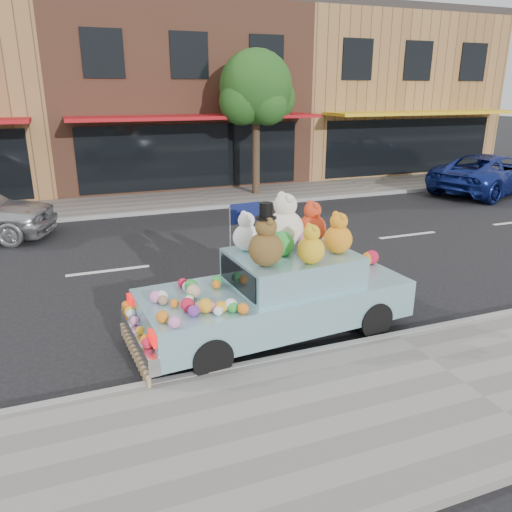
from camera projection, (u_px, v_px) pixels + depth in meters
name	position (u px, v px, depth m)	size (l,w,h in m)	color
ground	(274.00, 251.00, 12.42)	(120.00, 120.00, 0.00)	black
near_sidewalk	(464.00, 387.00, 6.65)	(60.00, 3.00, 0.12)	gray
far_sidewalk	(205.00, 199.00, 18.16)	(60.00, 3.00, 0.12)	gray
near_kerb	(396.00, 337.00, 7.97)	(60.00, 0.12, 0.13)	gray
far_kerb	(217.00, 207.00, 16.83)	(60.00, 0.12, 0.13)	gray
storefront_mid	(169.00, 94.00, 21.87)	(10.00, 9.80, 7.30)	brown
storefront_right	(365.00, 94.00, 25.27)	(10.00, 9.80, 7.30)	#9C7041
street_tree	(256.00, 94.00, 17.74)	(3.00, 2.70, 5.22)	#38281C
car_blue	(490.00, 174.00, 19.19)	(2.50, 5.42, 1.51)	navy
art_car	(278.00, 287.00, 8.01)	(4.61, 2.09, 2.30)	black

